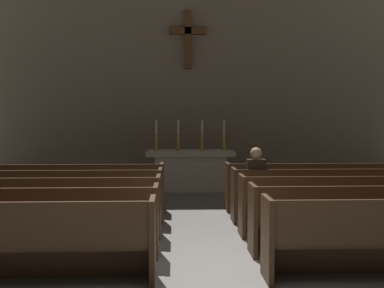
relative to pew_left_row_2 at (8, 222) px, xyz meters
name	(u,v)px	position (x,y,z in m)	size (l,w,h in m)	color
ground_plane	(210,280)	(2.58, -0.94, -0.48)	(80.00, 80.00, 0.00)	slate
pew_left_row_2	(8,222)	(0.00, 0.00, 0.00)	(3.92, 0.50, 0.95)	#422B19
pew_left_row_3	(31,207)	(0.00, 0.98, 0.00)	(3.92, 0.50, 0.95)	#422B19
pew_left_row_4	(49,196)	(0.00, 1.97, 0.00)	(3.92, 0.50, 0.95)	#422B19
pew_left_row_5	(62,188)	(0.00, 2.95, 0.00)	(3.92, 0.50, 0.95)	#422B19
pew_right_row_3	(365,205)	(5.15, 0.98, 0.00)	(3.92, 0.50, 0.95)	#422B19
pew_right_row_4	(342,194)	(5.15, 1.97, 0.00)	(3.92, 0.50, 0.95)	#422B19
pew_right_row_5	(325,186)	(5.15, 2.95, 0.00)	(3.92, 0.50, 0.95)	#422B19
altar	(190,169)	(2.58, 5.54, 0.06)	(2.20, 0.90, 1.01)	#BCB7AD
candlestick_outer_left	(156,141)	(1.73, 5.54, 0.78)	(0.16, 0.16, 0.76)	#B79338
candlestick_inner_left	(178,141)	(2.28, 5.54, 0.78)	(0.16, 0.16, 0.76)	#B79338
candlestick_inner_right	(202,141)	(2.88, 5.54, 0.78)	(0.16, 0.16, 0.76)	#B79338
candlestick_outer_right	(224,140)	(3.43, 5.54, 0.78)	(0.16, 0.16, 0.76)	#B79338
apse_with_cross	(188,54)	(2.58, 7.71, 3.23)	(12.07, 0.45, 7.42)	gray
lone_worshipper	(255,182)	(3.60, 2.01, 0.22)	(0.32, 0.43, 1.32)	#26262B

